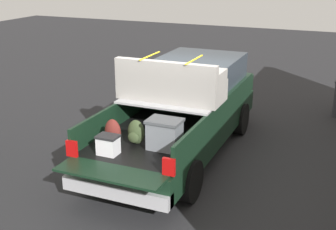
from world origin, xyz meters
The scene contains 2 objects.
ground_plane centered at (0.00, 0.00, 0.00)m, with size 40.00×40.00×0.00m, color #262628.
pickup_truck centered at (0.37, 0.00, 0.97)m, with size 6.05×2.07×2.23m.
Camera 1 is at (-8.24, -3.27, 3.98)m, focal length 47.45 mm.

